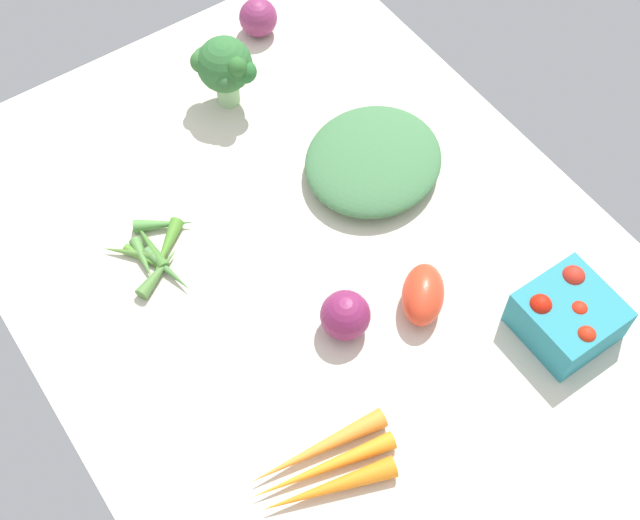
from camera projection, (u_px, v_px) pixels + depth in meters
The scene contains 9 objects.
tablecloth at pixel (320, 272), 114.14cm from camera, with size 104.00×76.00×2.00cm, color beige.
roma_tomato at pixel (423, 294), 108.00cm from camera, with size 8.75×5.41×5.41cm, color red.
berry_basket at pixel (567, 315), 105.64cm from camera, with size 10.96×10.96×7.34cm.
okra_pile at pixel (156, 253), 113.52cm from camera, with size 14.19×13.34×1.98cm.
red_onion_center at pixel (345, 315), 105.85cm from camera, with size 6.40×6.40×6.40cm, color #7F2352.
leafy_greens_clump at pixel (373, 160), 120.08cm from camera, with size 20.73×18.83×4.73cm, color #427747.
carrot_bunch at pixel (323, 469), 97.45cm from camera, with size 10.35×18.53×2.57cm.
broccoli_head at pixel (224, 67), 123.09cm from camera, with size 9.30×8.43×11.64cm.
red_onion_near_basket at pixel (258, 18), 134.59cm from camera, with size 6.10×6.10×6.10cm, color #842D5B.
Camera 1 is at (48.81, -33.89, 98.47)cm, focal length 47.64 mm.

